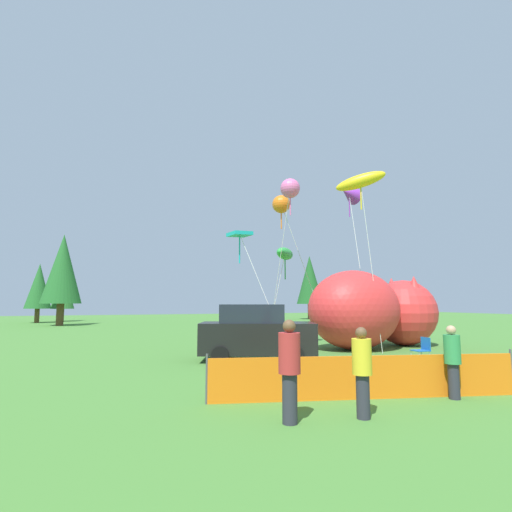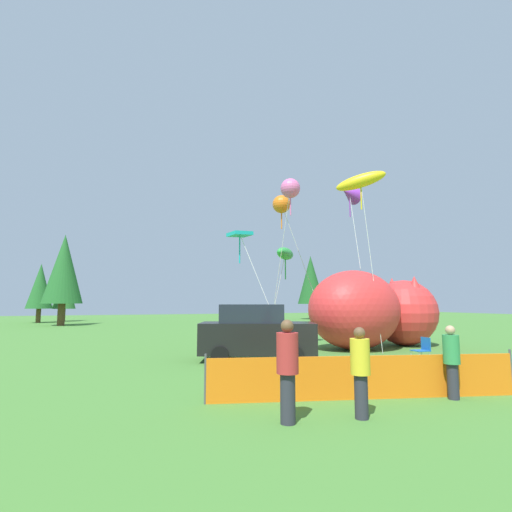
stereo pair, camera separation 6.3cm
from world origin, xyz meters
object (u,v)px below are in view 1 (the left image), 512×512
object	(u,v)px
kite_purple_delta	(349,194)
kite_orange_flower	(281,205)
spectator_in_blue_shirt	(453,359)
kite_yellow_hero	(361,182)
kite_green_fish	(285,254)
folding_chair	(423,348)
inflatable_cat	(372,312)
kite_pink_octopus	(290,189)
spectator_in_red_shirt	(289,366)
kite_teal_diamond	(240,236)
spectator_in_green_shirt	(362,368)
parked_car	(256,333)

from	to	relation	value
kite_purple_delta	kite_orange_flower	size ratio (longest dim) A/B	1.13
spectator_in_blue_shirt	kite_orange_flower	distance (m)	13.20
kite_yellow_hero	kite_green_fish	bearing A→B (deg)	120.36
folding_chair	inflatable_cat	distance (m)	4.46
spectator_in_blue_shirt	kite_yellow_hero	size ratio (longest dim) A/B	0.20
inflatable_cat	kite_yellow_hero	bearing A→B (deg)	-147.67
kite_purple_delta	kite_pink_octopus	size ratio (longest dim) A/B	1.09
spectator_in_red_shirt	kite_orange_flower	bearing A→B (deg)	65.86
kite_teal_diamond	kite_green_fish	distance (m)	3.34
spectator_in_green_shirt	kite_pink_octopus	bearing A→B (deg)	70.89
spectator_in_red_shirt	kite_yellow_hero	xyz separation A→B (m)	(7.45, 7.98, 6.50)
spectator_in_red_shirt	kite_purple_delta	size ratio (longest dim) A/B	0.21
kite_pink_octopus	kite_purple_delta	bearing A→B (deg)	20.82
spectator_in_blue_shirt	kite_purple_delta	distance (m)	14.43
inflatable_cat	parked_car	bearing A→B (deg)	-174.86
kite_pink_octopus	kite_orange_flower	distance (m)	1.93
spectator_in_blue_shirt	kite_teal_diamond	size ratio (longest dim) A/B	0.31
inflatable_cat	kite_pink_octopus	world-z (taller)	kite_pink_octopus
kite_green_fish	folding_chair	bearing A→B (deg)	-71.84
parked_car	kite_teal_diamond	xyz separation A→B (m)	(0.27, 2.70, 4.04)
spectator_in_green_shirt	kite_teal_diamond	world-z (taller)	kite_teal_diamond
kite_green_fish	kite_yellow_hero	bearing A→B (deg)	-59.64
folding_chair	kite_purple_delta	size ratio (longest dim) A/B	0.10
inflatable_cat	spectator_in_green_shirt	xyz separation A→B (m)	(-7.20, -9.22, -0.74)
folding_chair	spectator_in_blue_shirt	distance (m)	5.66
kite_purple_delta	kite_green_fish	bearing A→B (deg)	-177.98
spectator_in_blue_shirt	kite_green_fish	xyz separation A→B (m)	(1.20, 11.24, 3.66)
spectator_in_blue_shirt	kite_green_fish	bearing A→B (deg)	83.89
kite_green_fish	kite_orange_flower	size ratio (longest dim) A/B	0.64
folding_chair	kite_orange_flower	world-z (taller)	kite_orange_flower
spectator_in_green_shirt	spectator_in_blue_shirt	world-z (taller)	spectator_in_green_shirt
folding_chair	kite_purple_delta	xyz separation A→B (m)	(1.81, 6.87, 7.56)
kite_purple_delta	folding_chair	bearing A→B (deg)	-104.74
kite_teal_diamond	kite_pink_octopus	world-z (taller)	kite_pink_octopus
inflatable_cat	spectator_in_blue_shirt	bearing A→B (deg)	-126.73
kite_green_fish	kite_pink_octopus	distance (m)	3.32
kite_pink_octopus	kite_orange_flower	xyz separation A→B (m)	(0.40, 1.87, -0.30)
kite_teal_diamond	inflatable_cat	bearing A→B (deg)	-9.20
parked_car	kite_green_fish	distance (m)	6.37
spectator_in_green_shirt	kite_yellow_hero	size ratio (longest dim) A/B	0.20
kite_purple_delta	kite_teal_diamond	bearing A→B (deg)	-166.30
kite_purple_delta	kite_pink_octopus	xyz separation A→B (m)	(-4.45, -1.69, -0.61)
kite_yellow_hero	kite_teal_diamond	world-z (taller)	kite_yellow_hero
kite_yellow_hero	kite_purple_delta	bearing A→B (deg)	62.57
kite_purple_delta	kite_pink_octopus	distance (m)	4.80
parked_car	kite_yellow_hero	distance (m)	8.38
folding_chair	spectator_in_blue_shirt	size ratio (longest dim) A/B	0.54
inflatable_cat	kite_green_fish	distance (m)	5.02
folding_chair	spectator_in_green_shirt	xyz separation A→B (m)	(-6.18, -5.03, 0.41)
parked_car	kite_pink_octopus	world-z (taller)	kite_pink_octopus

